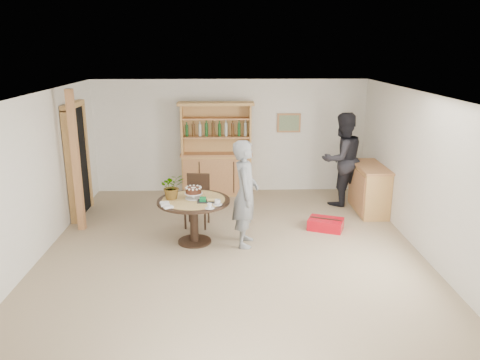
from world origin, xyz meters
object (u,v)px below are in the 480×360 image
teen_boy (245,194)px  adult_person (342,159)px  sideboard (369,188)px  dining_chair (197,197)px  hutch (217,164)px  dining_table (194,208)px  red_suitcase (326,224)px

teen_boy → adult_person: 2.88m
sideboard → dining_chair: (-3.36, -0.62, 0.06)m
hutch → dining_table: bearing=-97.0°
hutch → dining_chair: (-0.32, -1.87, -0.15)m
hutch → red_suitcase: (1.99, -2.19, -0.59)m
sideboard → dining_table: 3.67m
red_suitcase → sideboard: bearing=64.6°
sideboard → hutch: bearing=157.8°
teen_boy → hutch: bearing=15.5°
dining_table → dining_chair: (0.01, 0.83, -0.07)m
hutch → teen_boy: (0.52, -2.79, 0.19)m
dining_chair → adult_person: adult_person is taller
teen_boy → red_suitcase: (1.47, 0.60, -0.78)m
hutch → teen_boy: bearing=-79.4°
hutch → sideboard: size_ratio=1.62×
sideboard → adult_person: (-0.46, 0.46, 0.49)m
hutch → dining_table: size_ratio=1.70×
dining_chair → adult_person: 3.12m
red_suitcase → adult_person: bearing=89.9°
dining_chair → red_suitcase: dining_chair is taller
dining_table → red_suitcase: 2.43m
hutch → dining_chair: 1.90m
teen_boy → red_suitcase: size_ratio=2.50×
hutch → adult_person: (2.58, -0.78, 0.27)m
adult_person → teen_boy: bearing=20.3°
sideboard → red_suitcase: (-1.05, -0.95, -0.37)m
hutch → teen_boy: size_ratio=1.16×
sideboard → dining_chair: dining_chair is taller
dining_chair → red_suitcase: bearing=-0.3°
dining_table → dining_chair: bearing=89.3°
hutch → red_suitcase: size_ratio=2.89×
hutch → red_suitcase: 3.02m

